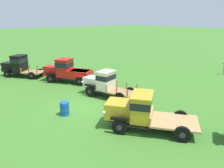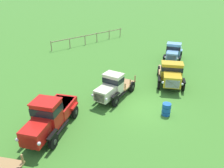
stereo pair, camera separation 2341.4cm
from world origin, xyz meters
The scene contains 7 objects.
ground_plane centered at (0.00, 0.00, 0.00)m, with size 240.00×240.00×0.00m, color #3D7528.
paddock_fence centered at (7.76, 16.92, 0.93)m, with size 12.41×0.68×1.35m.
vintage_truck_second_in_line centered at (-6.23, 2.09, 1.12)m, with size 4.78×3.92×2.26m.
vintage_truck_midrow_center centered at (-0.81, 2.58, 1.07)m, with size 4.72×2.76×2.08m.
vintage_truck_far_side centered at (4.67, 1.03, 1.07)m, with size 5.16×4.58×2.06m.
vintage_truck_back_of_row centered at (10.26, 4.62, 1.05)m, with size 4.63×3.49×2.08m.
oil_drum_beside_row centered at (0.52, -1.53, 0.44)m, with size 0.61×0.61×0.89m.
Camera 2 is at (-10.68, -8.55, 8.50)m, focal length 35.00 mm.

